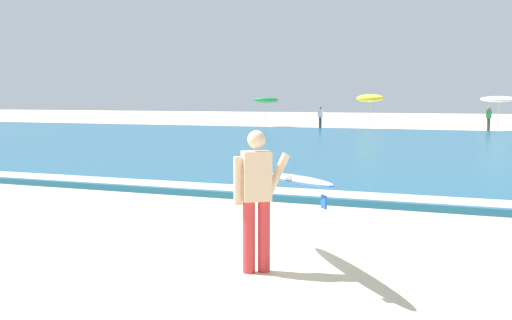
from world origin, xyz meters
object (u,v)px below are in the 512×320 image
(beach_umbrella_2, at_px, (499,99))
(beachgoer_near_row_mid, at_px, (320,117))
(beachgoer_near_row_right, at_px, (489,118))
(surfer_with_board, at_px, (275,188))
(beach_umbrella_0, at_px, (266,100))
(beach_umbrella_1, at_px, (370,98))

(beach_umbrella_2, relative_size, beachgoer_near_row_mid, 1.46)
(beach_umbrella_2, xyz_separation_m, beachgoer_near_row_mid, (-11.13, -2.12, -1.20))
(beachgoer_near_row_right, bearing_deg, beachgoer_near_row_mid, -173.31)
(beach_umbrella_2, bearing_deg, beachgoer_near_row_right, -121.27)
(beachgoer_near_row_right, bearing_deg, beach_umbrella_2, 58.73)
(surfer_with_board, relative_size, beach_umbrella_2, 1.00)
(surfer_with_board, relative_size, beach_umbrella_0, 1.03)
(surfer_with_board, distance_m, beachgoer_near_row_mid, 34.05)
(beach_umbrella_1, xyz_separation_m, beachgoer_near_row_mid, (-2.95, -2.01, -1.26))
(beach_umbrella_2, bearing_deg, beachgoer_near_row_mid, -169.23)
(beach_umbrella_0, relative_size, beach_umbrella_1, 0.92)
(beach_umbrella_0, relative_size, beach_umbrella_2, 0.97)
(beach_umbrella_0, xyz_separation_m, beach_umbrella_1, (7.80, -0.44, 0.15))
(surfer_with_board, height_order, beachgoer_near_row_mid, surfer_with_board)
(beach_umbrella_2, height_order, beachgoer_near_row_mid, beach_umbrella_2)
(beach_umbrella_1, bearing_deg, beachgoer_near_row_mid, -145.79)
(surfer_with_board, distance_m, beach_umbrella_1, 35.42)
(beach_umbrella_1, bearing_deg, beachgoer_near_row_right, -5.70)
(beach_umbrella_2, relative_size, beachgoer_near_row_right, 1.46)
(beach_umbrella_1, bearing_deg, beach_umbrella_0, 176.74)
(surfer_with_board, relative_size, beachgoer_near_row_right, 1.46)
(beach_umbrella_2, xyz_separation_m, beachgoer_near_row_right, (-0.53, -0.87, -1.20))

